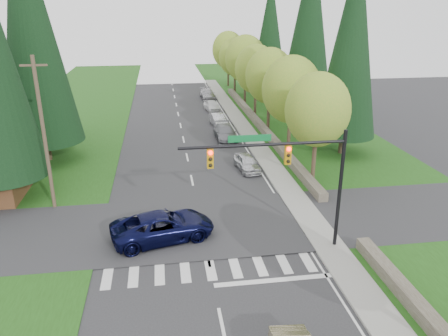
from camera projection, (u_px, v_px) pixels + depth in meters
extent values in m
plane|color=#28282B|center=(219.00, 310.00, 19.52)|extent=(120.00, 120.00, 0.00)
cube|color=#1E4913|center=(330.00, 154.00, 39.80)|extent=(14.00, 110.00, 0.06)
cube|color=#1E4913|center=(32.00, 168.00, 36.25)|extent=(14.00, 110.00, 0.06)
cube|color=#28282B|center=(201.00, 226.00, 26.93)|extent=(120.00, 8.00, 0.10)
cube|color=gray|center=(260.00, 150.00, 40.81)|extent=(1.80, 80.00, 0.13)
cube|color=gray|center=(251.00, 150.00, 40.69)|extent=(0.20, 80.00, 0.13)
cube|color=#4C4438|center=(437.00, 330.00, 17.79)|extent=(0.70, 14.00, 0.70)
cube|color=#4C4438|center=(259.00, 124.00, 48.35)|extent=(0.70, 40.00, 0.70)
cylinder|color=black|center=(340.00, 191.00, 23.47)|extent=(0.20, 0.20, 6.80)
cylinder|color=black|center=(263.00, 145.00, 21.90)|extent=(8.60, 0.16, 0.16)
cube|color=#0C662D|center=(250.00, 138.00, 21.73)|extent=(2.20, 0.04, 0.35)
cube|color=#BF8C0C|center=(288.00, 155.00, 22.29)|extent=(0.32, 0.24, 1.00)
sphere|color=#FF0C05|center=(289.00, 149.00, 22.03)|extent=(0.22, 0.22, 0.22)
cube|color=#BF8C0C|center=(210.00, 159.00, 21.74)|extent=(0.32, 0.24, 1.00)
sphere|color=#FF0C05|center=(210.00, 153.00, 21.49)|extent=(0.22, 0.22, 0.22)
cylinder|color=#473828|center=(44.00, 136.00, 27.57)|extent=(0.24, 0.24, 10.00)
cube|color=#473828|center=(34.00, 65.00, 26.02)|extent=(1.60, 0.10, 0.12)
cylinder|color=#38281C|center=(314.00, 152.00, 32.90)|extent=(0.32, 0.32, 4.76)
ellipsoid|color=#619629|center=(318.00, 110.00, 31.76)|extent=(4.80, 4.80, 5.52)
cylinder|color=#38281C|center=(289.00, 127.00, 39.37)|extent=(0.32, 0.32, 4.93)
ellipsoid|color=#619629|center=(291.00, 90.00, 38.19)|extent=(5.20, 5.20, 5.98)
cylinder|color=#38281C|center=(269.00, 109.00, 45.80)|extent=(0.32, 0.32, 5.04)
ellipsoid|color=#619629|center=(270.00, 76.00, 44.60)|extent=(5.00, 5.00, 5.75)
cylinder|color=#38281C|center=(255.00, 97.00, 52.33)|extent=(0.32, 0.32, 4.82)
ellipsoid|color=#619629|center=(256.00, 69.00, 51.18)|extent=(5.00, 5.00, 5.75)
cylinder|color=#38281C|center=(245.00, 85.00, 58.77)|extent=(0.32, 0.32, 5.15)
ellipsoid|color=#619629|center=(245.00, 59.00, 57.54)|extent=(5.40, 5.40, 6.21)
cylinder|color=#38281C|center=(235.00, 79.00, 65.30)|extent=(0.32, 0.32, 4.70)
ellipsoid|color=#619629|center=(235.00, 57.00, 64.18)|extent=(4.80, 4.80, 5.52)
cylinder|color=#38281C|center=(228.00, 71.00, 71.75)|extent=(0.32, 0.32, 4.98)
ellipsoid|color=#619629|center=(228.00, 50.00, 70.56)|extent=(5.20, 5.20, 5.98)
cylinder|color=#38281C|center=(7.00, 185.00, 30.35)|extent=(0.50, 0.50, 2.00)
cylinder|color=#38281C|center=(48.00, 149.00, 37.90)|extent=(0.50, 0.50, 2.00)
cone|color=black|center=(29.00, 25.00, 34.27)|extent=(6.46, 6.46, 19.00)
cylinder|color=#38281C|center=(41.00, 131.00, 43.18)|extent=(0.50, 0.50, 2.00)
cone|color=black|center=(26.00, 33.00, 39.90)|extent=(5.78, 5.78, 17.00)
cylinder|color=#38281C|center=(342.00, 143.00, 39.60)|extent=(0.50, 0.50, 2.00)
cone|color=black|center=(352.00, 43.00, 36.50)|extent=(5.44, 5.44, 16.00)
cylinder|color=#38281C|center=(304.00, 108.00, 52.70)|extent=(0.50, 0.50, 2.00)
cone|color=black|center=(309.00, 23.00, 49.25)|extent=(6.12, 6.12, 18.00)
cylinder|color=#38281C|center=(268.00, 88.00, 65.52)|extent=(0.50, 0.50, 2.00)
cone|color=black|center=(270.00, 30.00, 62.60)|extent=(5.10, 5.10, 15.00)
imported|color=black|center=(163.00, 226.00, 25.12)|extent=(6.41, 4.08, 1.65)
imported|color=silver|center=(247.00, 163.00, 35.74)|extent=(1.92, 3.90, 1.28)
imported|color=slate|center=(226.00, 133.00, 43.64)|extent=(2.08, 5.02, 1.45)
imported|color=silver|center=(218.00, 120.00, 48.93)|extent=(1.76, 4.05, 1.29)
imported|color=silver|center=(212.00, 106.00, 55.60)|extent=(2.09, 4.11, 1.34)
imported|color=#9A999E|center=(208.00, 94.00, 62.81)|extent=(2.09, 4.78, 1.37)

